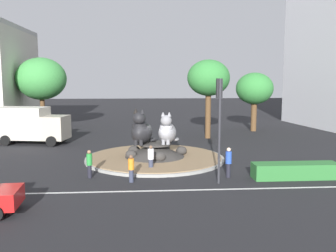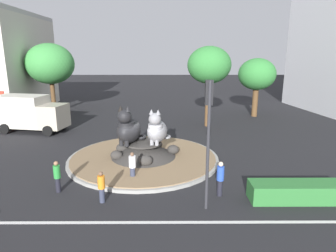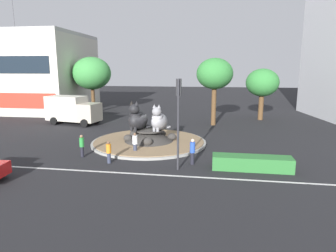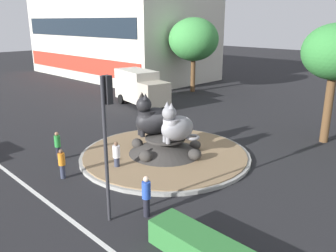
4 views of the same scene
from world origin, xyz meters
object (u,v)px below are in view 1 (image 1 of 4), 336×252
Objects in this scene: broadleaf_tree_behind_island at (41,79)px; pedestrian_green_shirt at (89,163)px; pedestrian_orange_shirt at (131,168)px; third_tree_left at (255,89)px; second_tree_near_tower at (208,79)px; cat_statue_grey at (167,132)px; traffic_light_mast at (219,112)px; pedestrian_blue_shirt at (229,162)px; pedestrian_white_shirt at (151,158)px; cat_statue_black at (141,131)px; delivery_box_truck at (30,124)px.

pedestrian_green_shirt is at bearing -69.04° from broadleaf_tree_behind_island.
pedestrian_green_shirt is 2.68m from pedestrian_orange_shirt.
third_tree_left is at bearing 9.35° from pedestrian_orange_shirt.
broadleaf_tree_behind_island is 1.06× the size of second_tree_near_tower.
cat_statue_grey is 0.41× the size of traffic_light_mast.
broadleaf_tree_behind_island is at bearing -127.99° from cat_statue_grey.
second_tree_near_tower is 4.25× the size of pedestrian_blue_shirt.
pedestrian_white_shirt is (-3.67, 3.01, -3.15)m from traffic_light_mast.
traffic_light_mast is 3.25× the size of pedestrian_blue_shirt.
cat_statue_black is 5.57m from pedestrian_green_shirt.
broadleaf_tree_behind_island reaches higher than cat_statue_black.
delivery_box_truck is at bearing 78.22° from pedestrian_orange_shirt.
third_tree_left is at bearing -10.22° from pedestrian_white_shirt.
broadleaf_tree_behind_island reaches higher than traffic_light_mast.
pedestrian_green_shirt is 13.81m from delivery_box_truck.
pedestrian_orange_shirt is at bearing -64.47° from broadleaf_tree_behind_island.
broadleaf_tree_behind_island is 4.52× the size of pedestrian_blue_shirt.
broadleaf_tree_behind_island is 26.85m from pedestrian_blue_shirt.
cat_statue_grey is 1.53× the size of pedestrian_orange_shirt.
third_tree_left reaches higher than cat_statue_black.
pedestrian_blue_shirt is (3.26, -5.07, -1.09)m from cat_statue_grey.
third_tree_left is 4.13× the size of pedestrian_orange_shirt.
pedestrian_orange_shirt is 0.23× the size of delivery_box_truck.
second_tree_near_tower is 4.87× the size of pedestrian_orange_shirt.
cat_statue_grey is 1.33× the size of pedestrian_blue_shirt.
pedestrian_blue_shirt is (4.52, -1.88, 0.10)m from pedestrian_white_shirt.
pedestrian_orange_shirt is (2.46, -1.07, -0.06)m from pedestrian_green_shirt.
cat_statue_grey is 6.12m from pedestrian_blue_shirt.
pedestrian_blue_shirt is 0.27× the size of delivery_box_truck.
third_tree_left is 23.68m from pedestrian_orange_shirt.
traffic_light_mast is 3.50× the size of pedestrian_green_shirt.
third_tree_left is at bearing 26.64° from delivery_box_truck.
cat_statue_black is 11.99m from second_tree_near_tower.
broadleaf_tree_behind_island is 5.18× the size of pedestrian_orange_shirt.
third_tree_left is at bearing 37.16° from second_tree_near_tower.
traffic_light_mast is 15.75m from second_tree_near_tower.
third_tree_left is at bearing -5.35° from broadleaf_tree_behind_island.
traffic_light_mast is 8.09m from pedestrian_green_shirt.
cat_statue_black is 0.41× the size of third_tree_left.
cat_statue_black reaches higher than cat_statue_grey.
second_tree_near_tower is 16.88m from delivery_box_truck.
cat_statue_black is at bearing 34.21° from traffic_light_mast.
third_tree_left is at bearing -176.84° from pedestrian_blue_shirt.
pedestrian_white_shirt is at bearing -8.19° from cat_statue_grey.
cat_statue_black is 1.60× the size of pedestrian_white_shirt.
cat_statue_grey reaches higher than pedestrian_green_shirt.
third_tree_left is (23.26, -2.18, -1.08)m from broadleaf_tree_behind_island.
cat_statue_black is at bearing 36.86° from pedestrian_orange_shirt.
broadleaf_tree_behind_island is 9.52m from delivery_box_truck.
pedestrian_orange_shirt is at bearing 179.62° from pedestrian_white_shirt.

